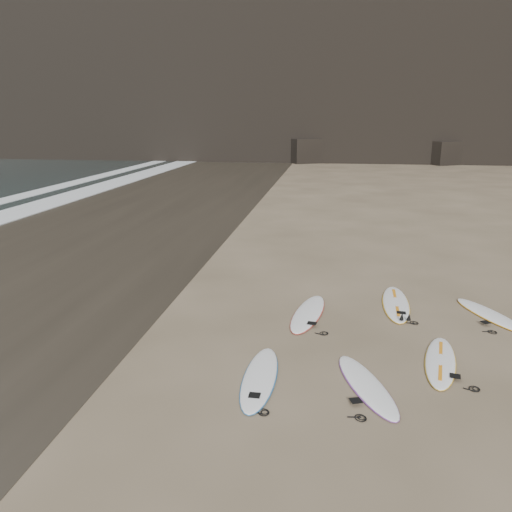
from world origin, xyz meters
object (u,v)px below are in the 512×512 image
at_px(surfboard_1, 367,385).
at_px(surfboard_5, 308,313).
at_px(surfboard_0, 260,377).
at_px(surfboard_7, 490,315).
at_px(surfboard_2, 440,361).
at_px(surfboard_6, 396,303).

xyz_separation_m(surfboard_1, surfboard_5, (-1.18, 3.23, 0.00)).
xyz_separation_m(surfboard_0, surfboard_7, (5.07, 3.78, -0.00)).
bearing_deg(surfboard_5, surfboard_7, 16.78).
distance_m(surfboard_2, surfboard_6, 3.12).
relative_size(surfboard_1, surfboard_6, 0.87).
bearing_deg(surfboard_0, surfboard_7, 37.19).
bearing_deg(surfboard_5, surfboard_6, 33.75).
xyz_separation_m(surfboard_2, surfboard_6, (-0.48, 3.08, 0.01)).
relative_size(surfboard_0, surfboard_2, 1.05).
distance_m(surfboard_1, surfboard_6, 4.32).
height_order(surfboard_2, surfboard_6, surfboard_6).
distance_m(surfboard_1, surfboard_5, 3.44).
height_order(surfboard_5, surfboard_7, surfboard_5).
xyz_separation_m(surfboard_6, surfboard_7, (2.16, -0.43, -0.01)).
relative_size(surfboard_1, surfboard_7, 0.99).
relative_size(surfboard_0, surfboard_5, 0.95).
distance_m(surfboard_0, surfboard_7, 6.33).
relative_size(surfboard_6, surfboard_7, 1.14).
xyz_separation_m(surfboard_2, surfboard_5, (-2.66, 2.11, 0.00)).
height_order(surfboard_6, surfboard_7, surfboard_6).
bearing_deg(surfboard_5, surfboard_2, -28.69).
height_order(surfboard_0, surfboard_2, surfboard_0).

